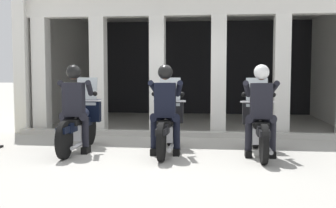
{
  "coord_description": "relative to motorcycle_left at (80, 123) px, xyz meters",
  "views": [
    {
      "loc": [
        0.87,
        -7.52,
        1.47
      ],
      "look_at": [
        0.0,
        0.06,
        0.87
      ],
      "focal_mm": 44.44,
      "sensor_mm": 36.0,
      "label": 1
    }
  ],
  "objects": [
    {
      "name": "police_officer_center",
      "position": [
        1.64,
        -0.27,
        0.44
      ],
      "size": [
        0.63,
        0.61,
        1.58
      ],
      "rotation": [
        0.0,
        0.0,
        0.04
      ],
      "color": "black",
      "rests_on": "ground"
    },
    {
      "name": "motorcycle_center",
      "position": [
        1.64,
        0.01,
        0.0
      ],
      "size": [
        0.62,
        2.04,
        1.35
      ],
      "rotation": [
        0.0,
        0.0,
        0.04
      ],
      "color": "black",
      "rests_on": "ground"
    },
    {
      "name": "police_officer_right",
      "position": [
        3.27,
        -0.29,
        0.44
      ],
      "size": [
        0.63,
        0.61,
        1.58
      ],
      "rotation": [
        0.0,
        0.0,
        -0.06
      ],
      "color": "black",
      "rests_on": "ground"
    },
    {
      "name": "kerb_strip",
      "position": [
        1.86,
        1.78,
        -0.44
      ],
      "size": [
        7.74,
        0.24,
        0.12
      ],
      "primitive_type": "cube",
      "color": "#B7B5AD",
      "rests_on": "ground"
    },
    {
      "name": "station_building",
      "position": [
        1.86,
        4.88,
        1.57
      ],
      "size": [
        8.24,
        5.33,
        3.34
      ],
      "color": "black",
      "rests_on": "ground"
    },
    {
      "name": "motorcycle_right",
      "position": [
        3.27,
        -0.01,
        0.0
      ],
      "size": [
        0.62,
        2.04,
        1.35
      ],
      "rotation": [
        0.0,
        0.0,
        -0.06
      ],
      "color": "black",
      "rests_on": "ground"
    },
    {
      "name": "ground_plane",
      "position": [
        1.64,
        3.08,
        -0.5
      ],
      "size": [
        80.0,
        80.0,
        0.0
      ],
      "primitive_type": "plane",
      "color": "#A8A59E"
    },
    {
      "name": "motorcycle_left",
      "position": [
        0.0,
        0.0,
        0.0
      ],
      "size": [
        0.62,
        2.04,
        1.35
      ],
      "rotation": [
        0.0,
        0.0,
        -0.03
      ],
      "color": "black",
      "rests_on": "ground"
    },
    {
      "name": "police_officer_left",
      "position": [
        -0.0,
        -0.28,
        0.44
      ],
      "size": [
        0.63,
        0.61,
        1.58
      ],
      "rotation": [
        0.0,
        0.0,
        -0.03
      ],
      "color": "black",
      "rests_on": "ground"
    }
  ]
}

